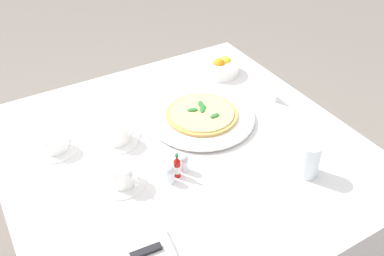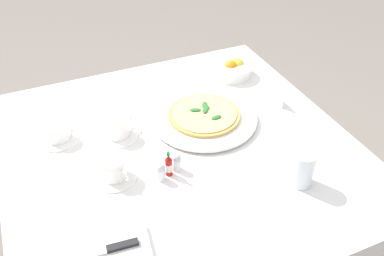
{
  "view_description": "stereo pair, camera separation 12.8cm",
  "coord_description": "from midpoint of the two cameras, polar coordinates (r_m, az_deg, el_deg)",
  "views": [
    {
      "loc": [
        0.47,
        0.87,
        1.58
      ],
      "look_at": [
        -0.06,
        -0.05,
        0.76
      ],
      "focal_mm": 39.42,
      "sensor_mm": 36.0,
      "label": 1
    },
    {
      "loc": [
        0.36,
        0.93,
        1.58
      ],
      "look_at": [
        -0.06,
        -0.05,
        0.76
      ],
      "focal_mm": 39.42,
      "sensor_mm": 36.0,
      "label": 2
    }
  ],
  "objects": [
    {
      "name": "coffee_cup_back_corner",
      "position": [
        1.36,
        -15.26,
        -0.71
      ],
      "size": [
        0.13,
        0.13,
        0.06
      ],
      "color": "white",
      "rests_on": "dining_table"
    },
    {
      "name": "coffee_cup_far_right",
      "position": [
        1.19,
        -7.53,
        -5.65
      ],
      "size": [
        0.13,
        0.13,
        0.07
      ],
      "color": "white",
      "rests_on": "dining_table"
    },
    {
      "name": "napkin_folded",
      "position": [
        1.03,
        -8.34,
        -16.76
      ],
      "size": [
        0.24,
        0.16,
        0.02
      ],
      "rotation": [
        0.0,
        0.0,
        -0.14
      ],
      "color": "white",
      "rests_on": "dining_table"
    },
    {
      "name": "dinner_knife",
      "position": [
        1.02,
        -8.58,
        -16.34
      ],
      "size": [
        0.2,
        0.04,
        0.01
      ],
      "rotation": [
        0.0,
        0.0,
        -0.09
      ],
      "color": "silver",
      "rests_on": "napkin_folded"
    },
    {
      "name": "salt_shaker",
      "position": [
        1.18,
        -1.13,
        -6.2
      ],
      "size": [
        0.03,
        0.03,
        0.06
      ],
      "color": "white",
      "rests_on": "dining_table"
    },
    {
      "name": "pepper_shaker",
      "position": [
        1.21,
        0.97,
        -4.86
      ],
      "size": [
        0.03,
        0.03,
        0.06
      ],
      "color": "white",
      "rests_on": "dining_table"
    },
    {
      "name": "pizza_plate",
      "position": [
        1.4,
        4.27,
        1.29
      ],
      "size": [
        0.35,
        0.35,
        0.02
      ],
      "color": "white",
      "rests_on": "dining_table"
    },
    {
      "name": "pizza",
      "position": [
        1.39,
        4.3,
        1.76
      ],
      "size": [
        0.24,
        0.24,
        0.02
      ],
      "color": "tan",
      "rests_on": "pizza_plate"
    },
    {
      "name": "menu_card",
      "position": [
        1.52,
        13.72,
        4.28
      ],
      "size": [
        0.01,
        0.09,
        0.06
      ],
      "rotation": [
        0.0,
        0.0,
        4.69
      ],
      "color": "white",
      "rests_on": "dining_table"
    },
    {
      "name": "dining_table",
      "position": [
        1.39,
        0.99,
        -6.93
      ],
      "size": [
        1.05,
        1.05,
        0.74
      ],
      "color": "white",
      "rests_on": "ground_plane"
    },
    {
      "name": "citrus_bowl",
      "position": [
        1.66,
        7.68,
        7.84
      ],
      "size": [
        0.15,
        0.15,
        0.06
      ],
      "color": "white",
      "rests_on": "dining_table"
    },
    {
      "name": "hot_sauce_bottle",
      "position": [
        1.18,
        -0.06,
        -5.2
      ],
      "size": [
        0.02,
        0.02,
        0.08
      ],
      "color": "#B7140F",
      "rests_on": "dining_table"
    },
    {
      "name": "coffee_cup_right_edge",
      "position": [
        1.33,
        -7.38,
        -0.18
      ],
      "size": [
        0.13,
        0.13,
        0.07
      ],
      "color": "white",
      "rests_on": "dining_table"
    },
    {
      "name": "water_glass_left_edge",
      "position": [
        1.21,
        17.67,
        -5.58
      ],
      "size": [
        0.07,
        0.07,
        0.11
      ],
      "color": "white",
      "rests_on": "dining_table"
    }
  ]
}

